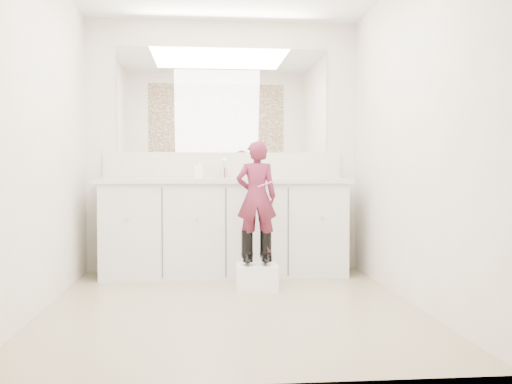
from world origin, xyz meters
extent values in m
plane|color=#827055|center=(0.00, 0.00, 0.00)|extent=(3.00, 3.00, 0.00)
plane|color=beige|center=(0.00, 1.50, 1.20)|extent=(2.60, 0.00, 2.60)
plane|color=beige|center=(0.00, -1.50, 1.20)|extent=(2.60, 0.00, 2.60)
plane|color=beige|center=(-1.30, 0.00, 1.20)|extent=(0.00, 3.00, 3.00)
plane|color=beige|center=(1.30, 0.00, 1.20)|extent=(0.00, 3.00, 3.00)
cube|color=silver|center=(0.00, 1.23, 0.42)|extent=(2.20, 0.55, 0.85)
cube|color=beige|center=(0.00, 1.21, 0.87)|extent=(2.28, 0.58, 0.04)
cube|color=beige|center=(0.00, 1.49, 1.02)|extent=(2.28, 0.03, 0.25)
cube|color=white|center=(0.00, 1.49, 1.64)|extent=(2.00, 0.02, 1.00)
cube|color=#472819|center=(0.00, -1.49, 1.65)|extent=(2.00, 0.01, 1.20)
cylinder|color=silver|center=(0.00, 1.38, 0.94)|extent=(0.08, 0.08, 0.10)
imported|color=beige|center=(0.21, 1.22, 0.94)|extent=(0.11, 0.11, 0.10)
imported|color=white|center=(-0.23, 1.30, 0.98)|extent=(0.10, 0.10, 0.19)
cube|color=white|center=(0.23, 0.53, 0.10)|extent=(0.33, 0.28, 0.21)
imported|color=#A03157|center=(0.23, 0.55, 0.75)|extent=(0.33, 0.22, 0.89)
cylinder|color=pink|center=(0.30, 0.47, 0.86)|extent=(0.14, 0.02, 0.06)
camera|label=1|loc=(-0.19, -4.01, 0.95)|focal=40.00mm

